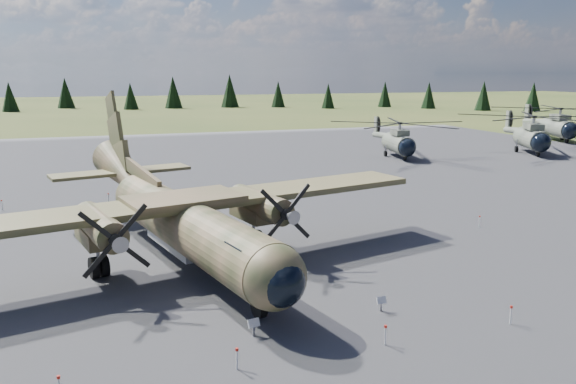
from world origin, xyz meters
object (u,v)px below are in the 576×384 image
object	(u,v)px
helicopter_mid	(532,127)
helicopter_far	(558,117)
transport_plane	(177,212)
helicopter_near	(398,132)

from	to	relation	value
helicopter_mid	helicopter_far	distance (m)	17.62
transport_plane	helicopter_far	size ratio (longest dim) A/B	1.13
transport_plane	helicopter_near	xyz separation A→B (m)	(31.97, 31.76, 0.38)
helicopter_far	transport_plane	bearing A→B (deg)	-129.81
helicopter_near	helicopter_mid	bearing A→B (deg)	4.16
transport_plane	helicopter_mid	bearing A→B (deg)	16.56
helicopter_mid	helicopter_near	bearing A→B (deg)	-162.74
helicopter_near	transport_plane	bearing A→B (deg)	-123.94
transport_plane	helicopter_mid	distance (m)	58.63
helicopter_mid	helicopter_far	bearing A→B (deg)	60.42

